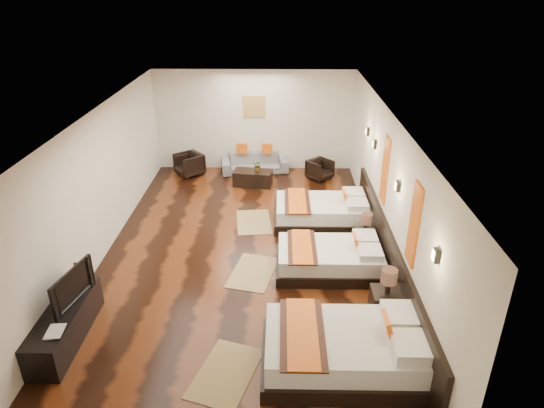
{
  "coord_description": "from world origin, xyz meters",
  "views": [
    {
      "loc": [
        0.74,
        -8.16,
        5.03
      ],
      "look_at": [
        0.58,
        0.02,
        1.1
      ],
      "focal_mm": 31.39,
      "sensor_mm": 36.0,
      "label": 1
    }
  ],
  "objects_px": {
    "book": "(46,332)",
    "sofa": "(255,163)",
    "bed_far": "(323,212)",
    "nightstand_a": "(386,302)",
    "bed_near": "(348,349)",
    "nightstand_b": "(365,238)",
    "armchair_left": "(189,164)",
    "armchair_right": "(320,169)",
    "coffee_table": "(253,178)",
    "tv": "(67,286)",
    "figurine": "(77,273)",
    "tv_console": "(65,324)",
    "table_plant": "(258,166)",
    "bed_mid": "(331,258)"
  },
  "relations": [
    {
      "from": "bed_near",
      "to": "sofa",
      "type": "relative_size",
      "value": 1.27
    },
    {
      "from": "tv_console",
      "to": "table_plant",
      "type": "relative_size",
      "value": 6.26
    },
    {
      "from": "bed_near",
      "to": "tv",
      "type": "distance_m",
      "value": 4.24
    },
    {
      "from": "tv_console",
      "to": "sofa",
      "type": "height_order",
      "value": "tv_console"
    },
    {
      "from": "figurine",
      "to": "bed_far",
      "type": "bearing_deg",
      "value": 37.54
    },
    {
      "from": "bed_near",
      "to": "nightstand_a",
      "type": "xyz_separation_m",
      "value": [
        0.75,
        1.06,
        0.02
      ]
    },
    {
      "from": "bed_near",
      "to": "armchair_left",
      "type": "relative_size",
      "value": 3.44
    },
    {
      "from": "bed_near",
      "to": "tv_console",
      "type": "distance_m",
      "value": 4.23
    },
    {
      "from": "nightstand_b",
      "to": "figurine",
      "type": "xyz_separation_m",
      "value": [
        -4.95,
        -2.04,
        0.46
      ]
    },
    {
      "from": "sofa",
      "to": "coffee_table",
      "type": "distance_m",
      "value": 0.97
    },
    {
      "from": "bed_mid",
      "to": "sofa",
      "type": "relative_size",
      "value": 1.08
    },
    {
      "from": "nightstand_a",
      "to": "nightstand_b",
      "type": "relative_size",
      "value": 1.15
    },
    {
      "from": "figurine",
      "to": "table_plant",
      "type": "relative_size",
      "value": 1.34
    },
    {
      "from": "nightstand_b",
      "to": "armchair_left",
      "type": "xyz_separation_m",
      "value": [
        -4.25,
        3.99,
        0.02
      ]
    },
    {
      "from": "figurine",
      "to": "armchair_right",
      "type": "bearing_deg",
      "value": 53.38
    },
    {
      "from": "bed_far",
      "to": "coffee_table",
      "type": "bearing_deg",
      "value": 128.56
    },
    {
      "from": "tv_console",
      "to": "armchair_left",
      "type": "xyz_separation_m",
      "value": [
        0.7,
        6.71,
        0.04
      ]
    },
    {
      "from": "sofa",
      "to": "armchair_left",
      "type": "height_order",
      "value": "armchair_left"
    },
    {
      "from": "armchair_left",
      "to": "armchair_right",
      "type": "bearing_deg",
      "value": 46.41
    },
    {
      "from": "bed_near",
      "to": "table_plant",
      "type": "distance_m",
      "value": 6.7
    },
    {
      "from": "nightstand_b",
      "to": "armchair_left",
      "type": "bearing_deg",
      "value": 136.76
    },
    {
      "from": "nightstand_a",
      "to": "armchair_left",
      "type": "bearing_deg",
      "value": 124.7
    },
    {
      "from": "bed_far",
      "to": "armchair_left",
      "type": "xyz_separation_m",
      "value": [
        -3.5,
        2.81,
        0.03
      ]
    },
    {
      "from": "book",
      "to": "coffee_table",
      "type": "height_order",
      "value": "book"
    },
    {
      "from": "bed_near",
      "to": "coffee_table",
      "type": "relative_size",
      "value": 2.35
    },
    {
      "from": "armchair_right",
      "to": "nightstand_b",
      "type": "bearing_deg",
      "value": -123.01
    },
    {
      "from": "nightstand_a",
      "to": "armchair_left",
      "type": "relative_size",
      "value": 1.38
    },
    {
      "from": "nightstand_b",
      "to": "book",
      "type": "xyz_separation_m",
      "value": [
        -4.95,
        -3.22,
        0.28
      ]
    },
    {
      "from": "nightstand_a",
      "to": "tv",
      "type": "distance_m",
      "value": 4.93
    },
    {
      "from": "bed_near",
      "to": "nightstand_b",
      "type": "height_order",
      "value": "bed_near"
    },
    {
      "from": "book",
      "to": "armchair_right",
      "type": "bearing_deg",
      "value": 58.31
    },
    {
      "from": "nightstand_a",
      "to": "bed_far",
      "type": "bearing_deg",
      "value": 102.69
    },
    {
      "from": "bed_near",
      "to": "bed_mid",
      "type": "height_order",
      "value": "bed_near"
    },
    {
      "from": "tv_console",
      "to": "nightstand_a",
      "type": "bearing_deg",
      "value": 6.65
    },
    {
      "from": "bed_far",
      "to": "tv",
      "type": "xyz_separation_m",
      "value": [
        -4.15,
        -3.69,
        0.56
      ]
    },
    {
      "from": "bed_near",
      "to": "bed_far",
      "type": "distance_m",
      "value": 4.39
    },
    {
      "from": "figurine",
      "to": "armchair_left",
      "type": "height_order",
      "value": "figurine"
    },
    {
      "from": "book",
      "to": "sofa",
      "type": "distance_m",
      "value": 7.9
    },
    {
      "from": "book",
      "to": "bed_far",
      "type": "bearing_deg",
      "value": 46.4
    },
    {
      "from": "coffee_table",
      "to": "figurine",
      "type": "bearing_deg",
      "value": -115.15
    },
    {
      "from": "armchair_left",
      "to": "book",
      "type": "bearing_deg",
      "value": -45.59
    },
    {
      "from": "bed_far",
      "to": "sofa",
      "type": "height_order",
      "value": "bed_far"
    },
    {
      "from": "bed_far",
      "to": "nightstand_a",
      "type": "distance_m",
      "value": 3.41
    },
    {
      "from": "armchair_left",
      "to": "tv",
      "type": "bearing_deg",
      "value": -45.76
    },
    {
      "from": "bed_mid",
      "to": "tv",
      "type": "relative_size",
      "value": 2.02
    },
    {
      "from": "armchair_right",
      "to": "book",
      "type": "bearing_deg",
      "value": -164.19
    },
    {
      "from": "tv",
      "to": "figurine",
      "type": "bearing_deg",
      "value": 18.42
    },
    {
      "from": "bed_far",
      "to": "coffee_table",
      "type": "relative_size",
      "value": 2.11
    },
    {
      "from": "armchair_left",
      "to": "bed_near",
      "type": "bearing_deg",
      "value": -14.1
    },
    {
      "from": "bed_far",
      "to": "bed_mid",
      "type": "bearing_deg",
      "value": -90.04
    }
  ]
}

